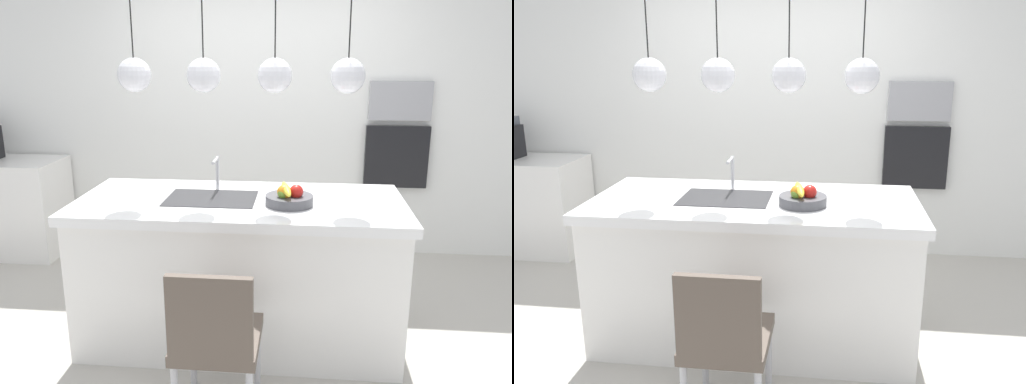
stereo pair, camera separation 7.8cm
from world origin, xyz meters
The scene contains 14 objects.
floor centered at (0.00, 0.00, 0.00)m, with size 6.60×6.60×0.00m, color #BCB7AD.
back_wall centered at (0.00, 1.65, 1.30)m, with size 6.00×0.10×2.60m, color white.
kitchen_island centered at (0.00, 0.00, 0.48)m, with size 2.04×0.92×0.95m.
sink_basin centered at (-0.18, 0.00, 0.95)m, with size 0.56×0.40×0.02m, color #2D2D30.
faucet centered at (-0.18, 0.21, 1.09)m, with size 0.02×0.17×0.22m.
fruit_bowl centered at (0.31, -0.10, 1.00)m, with size 0.29×0.29×0.15m.
side_counter centered at (-2.40, 1.28, 0.44)m, with size 1.10×0.60×0.89m, color white.
microwave centered at (1.22, 1.58, 1.43)m, with size 0.54×0.08×0.34m, color #9E9EA3.
oven centered at (1.22, 1.58, 0.93)m, with size 0.56×0.08×0.56m, color black.
chair_near centered at (-0.01, -0.86, 0.50)m, with size 0.42×0.45×0.88m.
pendant_light_left centered at (-0.63, 0.00, 1.71)m, with size 0.20×0.20×0.80m.
pendant_light_center_left centered at (-0.21, 0.00, 1.71)m, with size 0.20×0.20×0.80m.
pendant_light_center_right centered at (0.21, 0.00, 1.71)m, with size 0.20×0.20×0.80m.
pendant_light_right centered at (0.63, 0.00, 1.71)m, with size 0.20×0.20×0.80m.
Camera 2 is at (0.47, -2.99, 1.83)m, focal length 35.40 mm.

